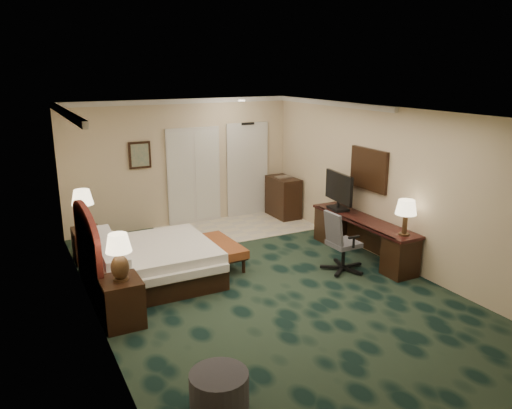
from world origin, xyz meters
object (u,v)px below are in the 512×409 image
nightstand_far (87,245)px  lamp_near (119,257)px  lamp_far (83,209)px  bed_bench (223,253)px  bed (153,264)px  minibar (283,197)px  desk_chair (344,241)px  desk (362,238)px  tv (339,191)px  nightstand_near (122,302)px  ottoman (219,392)px

nightstand_far → lamp_near: size_ratio=0.91×
lamp_far → bed_bench: (2.07, -1.31, -0.73)m
bed → minibar: minibar is taller
lamp_near → lamp_far: (-0.04, 2.66, -0.02)m
lamp_near → lamp_far: size_ratio=0.91×
desk_chair → desk: bearing=27.0°
bed_bench → tv: (2.36, -0.11, 0.86)m
bed_bench → tv: 2.51m
nightstand_far → minibar: size_ratio=0.64×
tv → bed: bearing=-172.3°
nightstand_near → tv: tv is taller
ottoman → minibar: bearing=54.4°
lamp_near → bed_bench: bearing=33.6°
lamp_near → desk: 4.50m
lamp_far → tv: (4.42, -1.42, 0.13)m
nightstand_far → desk: bearing=-24.9°
nightstand_far → bed_bench: (2.06, -1.26, -0.09)m
lamp_far → ottoman: (0.48, -4.85, -0.72)m
tv → ottoman: bearing=-132.0°
bed → lamp_near: (-0.75, -1.19, 0.66)m
bed → lamp_near: size_ratio=2.94×
nightstand_far → desk_chair: size_ratio=0.56×
bed_bench → desk_chair: size_ratio=1.15×
lamp_far → desk_chair: (3.77, -2.50, -0.41)m
nightstand_far → ottoman: size_ratio=0.98×
nightstand_far → desk: size_ratio=0.24×
lamp_near → minibar: 5.58m
lamp_far → nightstand_near: bearing=-89.4°
desk → tv: (-0.05, 0.70, 0.71)m
lamp_near → minibar: lamp_near is taller
bed → lamp_near: 1.56m
nightstand_near → ottoman: nightstand_near is taller
desk_chair → tv: bearing=57.6°
minibar → ottoman: bearing=-125.6°
nightstand_far → bed_bench: bearing=-31.5°
bed_bench → desk_chair: bearing=-36.8°
ottoman → nightstand_near: bearing=101.5°
nightstand_near → bed_bench: bearing=32.9°
lamp_near → desk: (4.43, 0.54, -0.61)m
desk_chair → ottoman: bearing=-145.5°
bed_bench → ottoman: (-1.58, -3.54, 0.01)m
nightstand_near → desk: bearing=6.5°
nightstand_far → ottoman: 4.83m
bed → nightstand_far: 1.62m
tv → desk_chair: 1.37m
bed_bench → bed: bearing=-175.1°
bed → ottoman: (-0.31, -3.39, -0.09)m
nightstand_near → desk_chair: bearing=2.1°
bed_bench → tv: size_ratio=1.31×
minibar → nightstand_near: bearing=-143.0°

